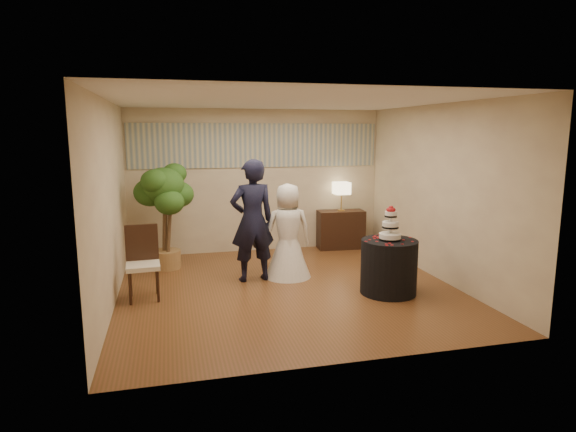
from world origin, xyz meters
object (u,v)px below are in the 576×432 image
object	(u,v)px
side_chair	(143,264)
ficus_tree	(165,216)
console	(341,229)
table_lamp	(341,197)
wedding_cake	(390,223)
cake_table	(389,267)
bride	(288,231)
groom	(252,221)

from	to	relation	value
side_chair	ficus_tree	bearing A→B (deg)	75.42
console	ficus_tree	xyz separation A→B (m)	(-3.47, -0.67, 0.54)
side_chair	table_lamp	bearing A→B (deg)	27.13
ficus_tree	wedding_cake	bearing A→B (deg)	-33.91
cake_table	table_lamp	size ratio (longest dim) A/B	1.42
bride	wedding_cake	world-z (taller)	bride
bride	side_chair	xyz separation A→B (m)	(-2.25, -0.57, -0.25)
groom	cake_table	distance (m)	2.22
cake_table	ficus_tree	size ratio (longest dim) A/B	0.44
cake_table	table_lamp	world-z (taller)	table_lamp
side_chair	cake_table	bearing A→B (deg)	-12.92
cake_table	wedding_cake	xyz separation A→B (m)	(0.00, 0.00, 0.66)
bride	side_chair	size ratio (longest dim) A/B	1.48
cake_table	side_chair	xyz separation A→B (m)	(-3.50, 0.59, 0.12)
console	table_lamp	world-z (taller)	table_lamp
console	side_chair	world-z (taller)	side_chair
groom	wedding_cake	xyz separation A→B (m)	(1.84, -1.11, 0.08)
bride	cake_table	xyz separation A→B (m)	(1.25, -1.16, -0.37)
table_lamp	side_chair	distance (m)	4.42
groom	bride	xyz separation A→B (m)	(0.59, 0.05, -0.20)
cake_table	ficus_tree	distance (m)	3.88
table_lamp	ficus_tree	size ratio (longest dim) A/B	0.31
console	ficus_tree	distance (m)	3.58
wedding_cake	ficus_tree	bearing A→B (deg)	146.09
wedding_cake	cake_table	bearing A→B (deg)	0.00
bride	ficus_tree	bearing A→B (deg)	-25.66
wedding_cake	side_chair	bearing A→B (deg)	170.43
ficus_tree	side_chair	distance (m)	1.64
cake_table	console	xyz separation A→B (m)	(0.28, 2.82, -0.01)
bride	table_lamp	world-z (taller)	bride
cake_table	wedding_cake	world-z (taller)	wedding_cake
table_lamp	groom	bearing A→B (deg)	-141.15
groom	ficus_tree	size ratio (longest dim) A/B	1.04
groom	side_chair	xyz separation A→B (m)	(-1.66, -0.52, -0.45)
table_lamp	ficus_tree	world-z (taller)	ficus_tree
groom	side_chair	world-z (taller)	groom
bride	side_chair	distance (m)	2.34
bride	cake_table	bearing A→B (deg)	138.48
cake_table	side_chair	world-z (taller)	side_chair
groom	bride	distance (m)	0.63
table_lamp	side_chair	xyz separation A→B (m)	(-3.78, -2.23, -0.55)
console	table_lamp	distance (m)	0.68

